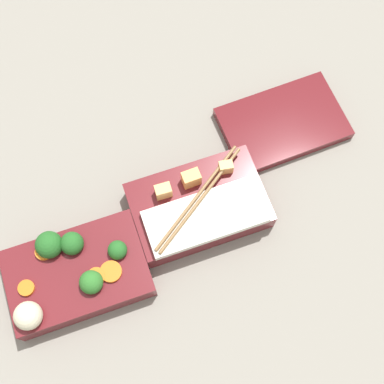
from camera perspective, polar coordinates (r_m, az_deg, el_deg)
name	(u,v)px	position (r m, az deg, el deg)	size (l,w,h in m)	color
ground_plane	(146,246)	(0.82, -4.92, -5.73)	(3.00, 3.00, 0.00)	gray
bento_tray_vegetable	(77,273)	(0.80, -12.17, -8.42)	(0.20, 0.13, 0.07)	maroon
bento_tray_rice	(201,206)	(0.81, 0.93, -1.49)	(0.20, 0.13, 0.07)	maroon
bento_lid	(284,123)	(0.90, 9.79, 7.27)	(0.20, 0.13, 0.02)	maroon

